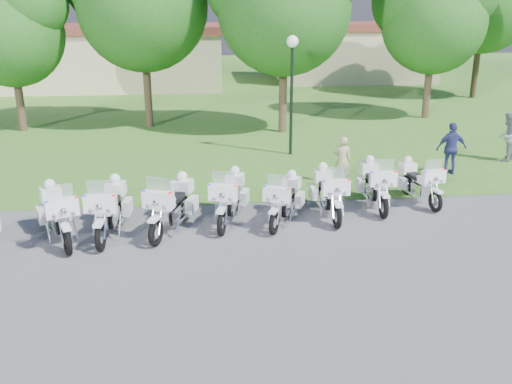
{
  "coord_description": "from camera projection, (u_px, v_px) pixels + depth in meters",
  "views": [
    {
      "loc": [
        -0.5,
        -12.7,
        5.64
      ],
      "look_at": [
        0.89,
        1.2,
        0.95
      ],
      "focal_mm": 40.0,
      "sensor_mm": 36.0,
      "label": 1
    }
  ],
  "objects": [
    {
      "name": "motorcycle_2",
      "position": [
        110.0,
        208.0,
        14.31
      ],
      "size": [
        0.94,
        2.49,
        1.67
      ],
      "rotation": [
        0.0,
        0.0,
        3.05
      ],
      "color": "black",
      "rests_on": "ground"
    },
    {
      "name": "bystander_c",
      "position": [
        451.0,
        149.0,
        19.29
      ],
      "size": [
        1.05,
        0.44,
        1.78
      ],
      "primitive_type": "imported",
      "rotation": [
        0.0,
        0.0,
        3.13
      ],
      "color": "navy",
      "rests_on": "ground"
    },
    {
      "name": "bystander_b",
      "position": [
        507.0,
        137.0,
        20.89
      ],
      "size": [
        1.1,
        1.11,
        1.8
      ],
      "primitive_type": "imported",
      "rotation": [
        0.0,
        0.0,
        -2.34
      ],
      "color": "gray",
      "rests_on": "ground"
    },
    {
      "name": "tree_3",
      "position": [
        434.0,
        12.0,
        27.37
      ],
      "size": [
        5.84,
        4.98,
        7.79
      ],
      "color": "#38281C",
      "rests_on": "ground"
    },
    {
      "name": "ground",
      "position": [
        224.0,
        246.0,
        13.82
      ],
      "size": [
        100.0,
        100.0,
        0.0
      ],
      "primitive_type": "plane",
      "color": "#545459",
      "rests_on": "ground"
    },
    {
      "name": "building_west",
      "position": [
        117.0,
        56.0,
        39.0
      ],
      "size": [
        14.56,
        8.32,
        4.1
      ],
      "color": "#C2B68C",
      "rests_on": "ground"
    },
    {
      "name": "motorcycle_7",
      "position": [
        375.0,
        184.0,
        16.3
      ],
      "size": [
        0.84,
        2.39,
        1.61
      ],
      "rotation": [
        0.0,
        0.0,
        3.1
      ],
      "color": "black",
      "rests_on": "ground"
    },
    {
      "name": "building_east",
      "position": [
        352.0,
        51.0,
        42.5
      ],
      "size": [
        11.44,
        7.28,
        4.1
      ],
      "color": "#C2B68C",
      "rests_on": "ground"
    },
    {
      "name": "motorcycle_8",
      "position": [
        419.0,
        181.0,
        16.7
      ],
      "size": [
        0.96,
        2.18,
        1.47
      ],
      "rotation": [
        0.0,
        0.0,
        3.32
      ],
      "color": "black",
      "rests_on": "ground"
    },
    {
      "name": "motorcycle_6",
      "position": [
        328.0,
        192.0,
        15.61
      ],
      "size": [
        0.79,
        2.37,
        1.59
      ],
      "rotation": [
        0.0,
        0.0,
        3.16
      ],
      "color": "black",
      "rests_on": "ground"
    },
    {
      "name": "motorcycle_5",
      "position": [
        285.0,
        199.0,
        15.15
      ],
      "size": [
        1.32,
        2.12,
        1.53
      ],
      "rotation": [
        0.0,
        0.0,
        2.72
      ],
      "color": "black",
      "rests_on": "ground"
    },
    {
      "name": "motorcycle_3",
      "position": [
        172.0,
        205.0,
        14.56
      ],
      "size": [
        1.36,
        2.37,
        1.67
      ],
      "rotation": [
        0.0,
        0.0,
        2.79
      ],
      "color": "black",
      "rests_on": "ground"
    },
    {
      "name": "bystander_a",
      "position": [
        342.0,
        160.0,
        18.29
      ],
      "size": [
        0.64,
        0.5,
        1.56
      ],
      "primitive_type": "imported",
      "rotation": [
        0.0,
        0.0,
        2.9
      ],
      "color": "tan",
      "rests_on": "ground"
    },
    {
      "name": "motorcycle_4",
      "position": [
        230.0,
        197.0,
        15.17
      ],
      "size": [
        1.18,
        2.37,
        1.62
      ],
      "rotation": [
        0.0,
        0.0,
        2.88
      ],
      "color": "black",
      "rests_on": "ground"
    },
    {
      "name": "tree_0",
      "position": [
        9.0,
        24.0,
        24.62
      ],
      "size": [
        5.32,
        4.54,
        7.1
      ],
      "color": "#38281C",
      "rests_on": "ground"
    },
    {
      "name": "grass_lawn",
      "position": [
        206.0,
        87.0,
        39.29
      ],
      "size": [
        100.0,
        48.0,
        0.01
      ],
      "primitive_type": "cube",
      "color": "#346921",
      "rests_on": "ground"
    },
    {
      "name": "motorcycle_1",
      "position": [
        57.0,
        213.0,
        13.98
      ],
      "size": [
        1.4,
        2.33,
        1.66
      ],
      "rotation": [
        0.0,
        0.0,
        3.53
      ],
      "color": "black",
      "rests_on": "ground"
    },
    {
      "name": "lamp_post",
      "position": [
        292.0,
        67.0,
        21.01
      ],
      "size": [
        0.44,
        0.44,
        4.46
      ],
      "color": "black",
      "rests_on": "ground"
    }
  ]
}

